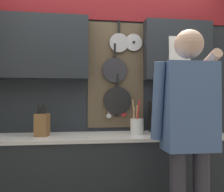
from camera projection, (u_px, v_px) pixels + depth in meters
The scene contains 6 objects.
base_cabinet_counter at pixel (112, 183), 2.35m from camera, with size 2.24×0.59×0.90m.
back_wall_unit at pixel (108, 75), 2.64m from camera, with size 2.81×0.22×2.54m.
microwave at pixel (178, 118), 2.45m from camera, with size 0.49×0.39×0.31m.
knife_block at pixel (42, 124), 2.28m from camera, with size 0.13×0.16×0.29m.
utensil_crock at pixel (137, 126), 2.40m from camera, with size 0.13×0.13×0.34m.
person at pixel (189, 125), 1.84m from camera, with size 0.54×0.66×1.75m.
Camera 1 is at (-0.33, -2.35, 1.22)m, focal length 40.00 mm.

